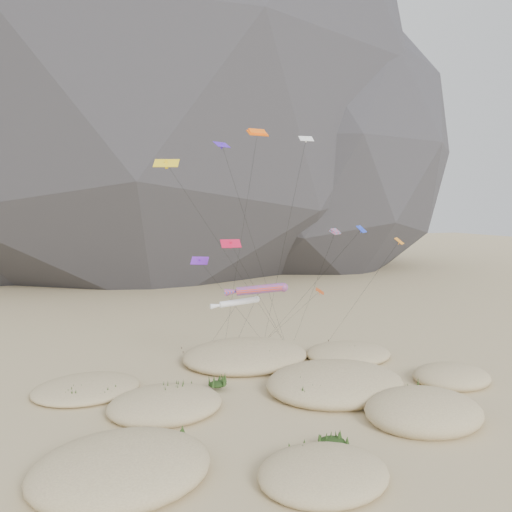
{
  "coord_description": "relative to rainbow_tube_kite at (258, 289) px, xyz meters",
  "views": [
    {
      "loc": [
        -22.86,
        -42.93,
        20.41
      ],
      "look_at": [
        -1.52,
        12.0,
        14.38
      ],
      "focal_mm": 35.0,
      "sensor_mm": 36.0,
      "label": 1
    }
  ],
  "objects": [
    {
      "name": "ground",
      "position": [
        2.21,
        -9.63,
        -10.77
      ],
      "size": [
        500.0,
        500.0,
        0.0
      ],
      "primitive_type": "plane",
      "color": "#CCB789",
      "rests_on": "ground"
    },
    {
      "name": "rock_headland",
      "position": [
        8.58,
        109.09,
        61.91
      ],
      "size": [
        226.37,
        148.64,
        177.5
      ],
      "color": "black",
      "rests_on": "ground"
    },
    {
      "name": "dunes",
      "position": [
        0.12,
        -5.37,
        -10.08
      ],
      "size": [
        50.12,
        40.43,
        3.54
      ],
      "color": "#CCB789",
      "rests_on": "ground"
    },
    {
      "name": "dune_grass",
      "position": [
        1.54,
        -6.4,
        -9.93
      ],
      "size": [
        42.5,
        27.75,
        1.57
      ],
      "color": "black",
      "rests_on": "ground"
    },
    {
      "name": "kite_stakes",
      "position": [
        3.46,
        14.06,
        -10.62
      ],
      "size": [
        21.8,
        5.12,
        0.3
      ],
      "color": "#3F2D1E",
      "rests_on": "ground"
    },
    {
      "name": "rainbow_tube_kite",
      "position": [
        0.0,
        0.0,
        0.0
      ],
      "size": [
        6.98,
        17.97,
        11.59
      ],
      "color": "#FD3F1A",
      "rests_on": "ground"
    },
    {
      "name": "white_tube_kite",
      "position": [
        -1.78,
        2.43,
        -1.84
      ],
      "size": [
        6.15,
        12.92,
        9.55
      ],
      "color": "white",
      "rests_on": "ground"
    },
    {
      "name": "orange_parafoil",
      "position": [
        1.58,
        4.33,
        17.91
      ],
      "size": [
        2.64,
        14.07,
        29.57
      ],
      "color": "#FF610D",
      "rests_on": "ground"
    },
    {
      "name": "multi_parafoil",
      "position": [
        11.88,
        3.33,
        6.05
      ],
      "size": [
        2.21,
        12.02,
        17.46
      ],
      "color": "#FF1A41",
      "rests_on": "ground"
    },
    {
      "name": "delta_kites",
      "position": [
        1.42,
        0.9,
        8.02
      ],
      "size": [
        30.76,
        19.07,
        29.06
      ],
      "color": "#4721C1",
      "rests_on": "ground"
    }
  ]
}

